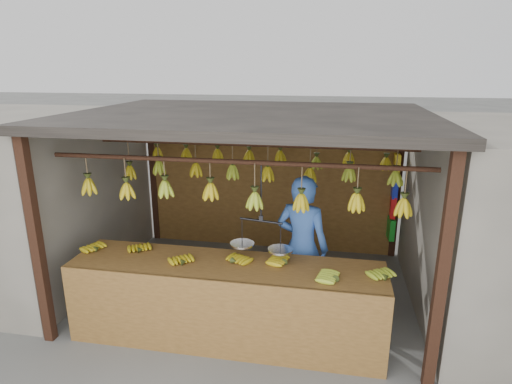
# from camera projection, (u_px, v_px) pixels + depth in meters

# --- Properties ---
(ground) EXTENTS (80.00, 80.00, 0.00)m
(ground) POSITION_uv_depth(u_px,v_px,m) (252.00, 289.00, 5.86)
(ground) COLOR #5B5B57
(stall) EXTENTS (4.30, 3.30, 2.40)m
(stall) POSITION_uv_depth(u_px,v_px,m) (256.00, 142.00, 5.61)
(stall) COLOR black
(stall) RESTS_ON ground
(neighbor_left) EXTENTS (3.00, 3.00, 2.30)m
(neighbor_left) POSITION_uv_depth(u_px,v_px,m) (7.00, 195.00, 6.16)
(neighbor_left) COLOR slate
(neighbor_left) RESTS_ON ground
(counter) EXTENTS (3.48, 0.77, 0.96)m
(counter) POSITION_uv_depth(u_px,v_px,m) (224.00, 286.00, 4.51)
(counter) COLOR brown
(counter) RESTS_ON ground
(hanging_bananas) EXTENTS (3.58, 2.24, 0.39)m
(hanging_bananas) POSITION_uv_depth(u_px,v_px,m) (252.00, 173.00, 5.40)
(hanging_bananas) COLOR #B29813
(hanging_bananas) RESTS_ON ground
(balance_scale) EXTENTS (0.68, 0.33, 0.93)m
(balance_scale) POSITION_uv_depth(u_px,v_px,m) (261.00, 242.00, 4.54)
(balance_scale) COLOR black
(balance_scale) RESTS_ON ground
(vendor) EXTENTS (0.73, 0.57, 1.75)m
(vendor) POSITION_uv_depth(u_px,v_px,m) (302.00, 247.00, 5.06)
(vendor) COLOR #3359A5
(vendor) RESTS_ON ground
(bag_bundles) EXTENTS (0.08, 0.26, 1.34)m
(bag_bundles) POSITION_uv_depth(u_px,v_px,m) (394.00, 197.00, 6.50)
(bag_bundles) COLOR yellow
(bag_bundles) RESTS_ON ground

